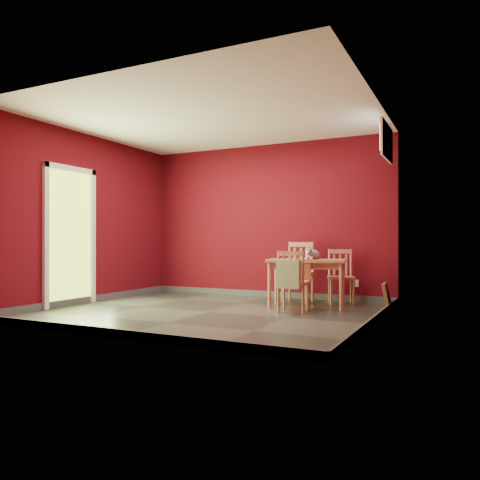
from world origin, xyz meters
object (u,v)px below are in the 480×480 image
at_px(chair_near, 293,281).
at_px(cat, 312,252).
at_px(chair_far_left, 298,271).
at_px(chair_far_right, 341,276).
at_px(picture_frame, 387,296).
at_px(tote_bag, 289,274).
at_px(dining_table, 307,265).

relative_size(chair_near, cat, 2.07).
distance_m(chair_far_left, chair_far_right, 0.68).
bearing_deg(chair_far_right, picture_frame, -28.01).
bearing_deg(tote_bag, picture_frame, 42.12).
xyz_separation_m(chair_near, tote_bag, (0.02, -0.21, 0.11)).
height_order(chair_far_right, tote_bag, chair_far_right).
bearing_deg(picture_frame, chair_far_left, 167.84).
bearing_deg(cat, tote_bag, -82.88).
bearing_deg(picture_frame, cat, -168.41).
bearing_deg(chair_far_left, chair_near, -75.02).
bearing_deg(chair_far_left, tote_bag, -76.58).
xyz_separation_m(chair_far_left, chair_far_right, (0.67, 0.10, -0.06)).
distance_m(chair_near, cat, 0.71).
height_order(chair_far_right, cat, cat).
relative_size(dining_table, picture_frame, 3.20).
bearing_deg(cat, chair_far_left, 140.48).
bearing_deg(chair_near, picture_frame, 35.25).
xyz_separation_m(tote_bag, cat, (0.08, 0.80, 0.28)).
distance_m(chair_far_left, chair_near, 1.15).
xyz_separation_m(cat, picture_frame, (1.04, 0.21, -0.62)).
bearing_deg(chair_far_right, cat, -113.83).
bearing_deg(chair_near, tote_bag, -85.19).
xyz_separation_m(chair_far_left, tote_bag, (0.31, -1.32, 0.04)).
xyz_separation_m(chair_far_right, tote_bag, (-0.36, -1.42, 0.10)).
relative_size(chair_near, tote_bag, 1.88).
height_order(tote_bag, cat, cat).
xyz_separation_m(tote_bag, picture_frame, (1.12, 1.01, -0.35)).
xyz_separation_m(dining_table, chair_near, (-0.02, -0.58, -0.19)).
relative_size(tote_bag, picture_frame, 1.16).
xyz_separation_m(dining_table, chair_far_right, (0.36, 0.63, -0.19)).
bearing_deg(chair_near, chair_far_right, 72.81).
height_order(chair_far_left, picture_frame, chair_far_left).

